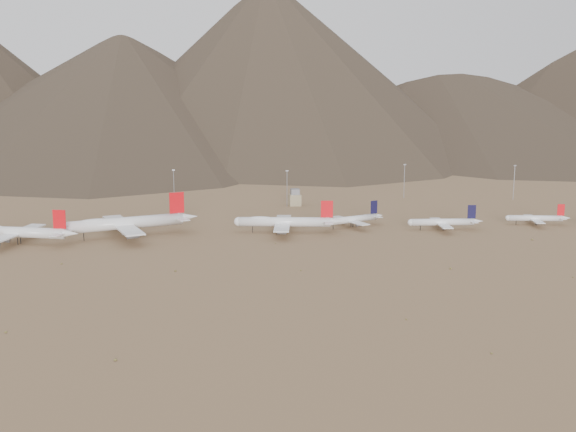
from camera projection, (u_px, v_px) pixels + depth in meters
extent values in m
plane|color=#A17A53|center=(278.00, 245.00, 389.40)|extent=(3000.00, 3000.00, 0.00)
cylinder|color=white|center=(17.00, 232.00, 389.45)|extent=(53.88, 24.10, 5.71)
cone|color=white|center=(70.00, 233.00, 383.85)|extent=(11.09, 8.20, 5.14)
cube|color=white|center=(15.00, 233.00, 389.80)|extent=(25.48, 50.62, 0.71)
cube|color=white|center=(62.00, 233.00, 384.61)|extent=(11.20, 19.78, 0.34)
cube|color=red|center=(59.00, 219.00, 383.45)|extent=(6.93, 2.92, 10.12)
cylinder|color=black|center=(21.00, 240.00, 391.51)|extent=(0.46, 0.46, 3.87)
cylinder|color=black|center=(18.00, 241.00, 388.76)|extent=(0.46, 0.46, 3.87)
cylinder|color=slate|center=(25.00, 232.00, 399.85)|extent=(6.07, 4.29, 2.57)
cylinder|color=slate|center=(5.00, 240.00, 380.28)|extent=(6.07, 4.29, 2.57)
cylinder|color=slate|center=(34.00, 229.00, 408.65)|extent=(6.07, 4.29, 2.57)
cylinder|color=white|center=(125.00, 223.00, 406.88)|extent=(65.36, 24.96, 6.83)
sphere|color=white|center=(65.00, 228.00, 392.89)|extent=(6.69, 6.69, 6.69)
cone|color=white|center=(188.00, 217.00, 422.46)|extent=(13.13, 9.21, 6.15)
cube|color=white|center=(123.00, 225.00, 406.51)|extent=(27.02, 61.12, 0.85)
cube|color=white|center=(179.00, 217.00, 420.19)|extent=(12.12, 23.76, 0.41)
cube|color=red|center=(177.00, 203.00, 418.00)|extent=(8.42, 2.98, 12.11)
cylinder|color=black|center=(84.00, 237.00, 398.15)|extent=(0.44, 0.44, 4.63)
cylinder|color=black|center=(127.00, 232.00, 410.02)|extent=(0.55, 0.55, 4.63)
cylinder|color=black|center=(129.00, 233.00, 406.99)|extent=(0.55, 0.55, 4.63)
ellipsoid|color=white|center=(94.00, 222.00, 399.26)|extent=(21.73, 10.81, 4.10)
cylinder|color=slate|center=(118.00, 224.00, 417.57)|extent=(7.20, 4.79, 3.07)
cylinder|color=slate|center=(128.00, 232.00, 396.09)|extent=(7.20, 4.79, 3.07)
cylinder|color=slate|center=(114.00, 221.00, 427.23)|extent=(7.20, 4.79, 3.07)
cylinder|color=slate|center=(133.00, 236.00, 386.42)|extent=(7.20, 4.79, 3.07)
cylinder|color=white|center=(285.00, 222.00, 418.53)|extent=(53.48, 15.61, 5.52)
sphere|color=white|center=(239.00, 222.00, 419.28)|extent=(5.41, 5.41, 5.41)
cone|color=white|center=(336.00, 221.00, 417.61)|extent=(10.38, 6.71, 4.97)
cube|color=white|center=(283.00, 223.00, 418.71)|extent=(17.73, 49.69, 0.69)
cube|color=white|center=(329.00, 221.00, 417.71)|extent=(8.27, 19.18, 0.33)
cube|color=red|center=(327.00, 209.00, 416.42)|extent=(6.91, 1.81, 9.79)
cylinder|color=black|center=(252.00, 229.00, 419.91)|extent=(0.36, 0.36, 3.74)
cylinder|color=black|center=(286.00, 229.00, 420.71)|extent=(0.45, 0.45, 3.74)
cylinder|color=black|center=(286.00, 230.00, 418.00)|extent=(0.45, 0.45, 3.74)
ellipsoid|color=white|center=(261.00, 219.00, 418.64)|extent=(17.57, 7.33, 3.31)
cylinder|color=slate|center=(283.00, 222.00, 428.58)|extent=(5.72, 3.46, 2.48)
cylinder|color=slate|center=(282.00, 229.00, 409.35)|extent=(5.72, 3.46, 2.48)
cylinder|color=slate|center=(284.00, 219.00, 437.24)|extent=(5.72, 3.46, 2.48)
cylinder|color=slate|center=(281.00, 232.00, 400.69)|extent=(5.72, 3.46, 2.48)
cylinder|color=white|center=(351.00, 219.00, 434.52)|extent=(36.23, 17.53, 4.06)
sphere|color=white|center=(325.00, 223.00, 425.07)|extent=(3.98, 3.98, 3.98)
cone|color=white|center=(379.00, 216.00, 445.05)|extent=(7.60, 5.87, 3.65)
cube|color=white|center=(350.00, 221.00, 434.26)|extent=(17.35, 31.97, 0.51)
cube|color=white|center=(375.00, 216.00, 443.52)|extent=(7.61, 12.55, 0.24)
cube|color=#131133|center=(374.00, 207.00, 442.10)|extent=(4.65, 2.13, 8.01)
cylinder|color=black|center=(333.00, 227.00, 428.54)|extent=(0.43, 0.43, 2.78)
cylinder|color=black|center=(351.00, 225.00, 436.39)|extent=(0.53, 0.53, 2.78)
cylinder|color=black|center=(353.00, 225.00, 434.68)|extent=(0.53, 0.53, 2.78)
cylinder|color=slate|center=(341.00, 220.00, 442.00)|extent=(4.15, 3.07, 1.83)
cylinder|color=slate|center=(359.00, 225.00, 426.89)|extent=(4.15, 3.07, 1.83)
cylinder|color=white|center=(442.00, 222.00, 426.46)|extent=(37.80, 8.27, 4.08)
sphere|color=white|center=(411.00, 222.00, 425.51)|extent=(4.00, 4.00, 4.00)
cone|color=white|center=(478.00, 221.00, 427.46)|extent=(7.13, 4.41, 3.67)
cube|color=white|center=(441.00, 223.00, 426.53)|extent=(9.58, 32.68, 0.51)
cube|color=white|center=(473.00, 221.00, 427.29)|extent=(4.73, 12.54, 0.24)
cube|color=#131133|center=(472.00, 212.00, 426.20)|extent=(4.90, 0.91, 8.05)
cylinder|color=black|center=(420.00, 228.00, 426.43)|extent=(0.43, 0.43, 2.79)
cylinder|color=black|center=(443.00, 227.00, 428.13)|extent=(0.54, 0.54, 2.79)
cylinder|color=black|center=(444.00, 228.00, 426.13)|extent=(0.54, 0.54, 2.79)
cylinder|color=slate|center=(437.00, 222.00, 435.57)|extent=(3.94, 2.25, 1.84)
cylinder|color=slate|center=(445.00, 228.00, 417.87)|extent=(3.94, 2.25, 1.84)
cylinder|color=white|center=(535.00, 218.00, 441.55)|extent=(32.89, 10.28, 3.57)
sphere|color=white|center=(508.00, 218.00, 442.26)|extent=(3.50, 3.50, 3.50)
cone|color=white|center=(566.00, 218.00, 440.69)|extent=(6.45, 4.36, 3.21)
cube|color=white|center=(534.00, 219.00, 441.67)|extent=(10.96, 28.64, 0.45)
cube|color=white|center=(561.00, 218.00, 440.79)|extent=(5.11, 11.08, 0.21)
cube|color=red|center=(561.00, 210.00, 439.90)|extent=(4.25, 1.20, 7.04)
cylinder|color=black|center=(516.00, 223.00, 442.61)|extent=(0.38, 0.38, 2.44)
cylinder|color=black|center=(536.00, 223.00, 442.95)|extent=(0.47, 0.47, 2.44)
cylinder|color=black|center=(537.00, 223.00, 441.20)|extent=(0.47, 0.47, 2.44)
cylinder|color=slate|center=(530.00, 218.00, 449.58)|extent=(3.55, 2.25, 1.61)
cylinder|color=slate|center=(538.00, 223.00, 434.10)|extent=(3.55, 2.25, 1.61)
cube|color=tan|center=(295.00, 200.00, 509.80)|extent=(8.00, 8.00, 8.00)
cube|color=slate|center=(295.00, 192.00, 508.69)|extent=(6.00, 6.00, 4.00)
cylinder|color=gray|center=(174.00, 188.00, 508.47)|extent=(0.50, 0.50, 25.00)
cube|color=gray|center=(173.00, 170.00, 506.09)|extent=(2.00, 0.60, 0.80)
cylinder|color=gray|center=(287.00, 189.00, 504.55)|extent=(0.50, 0.50, 25.00)
cube|color=gray|center=(287.00, 171.00, 502.18)|extent=(2.00, 0.60, 0.80)
cylinder|color=gray|center=(404.00, 181.00, 541.89)|extent=(0.50, 0.50, 25.00)
cube|color=gray|center=(405.00, 165.00, 539.52)|extent=(2.00, 0.60, 0.80)
cylinder|color=gray|center=(514.00, 183.00, 534.86)|extent=(0.50, 0.50, 25.00)
cube|color=gray|center=(515.00, 166.00, 532.48)|extent=(2.00, 0.60, 0.80)
ellipsoid|color=olive|center=(301.00, 270.00, 335.91)|extent=(0.78, 0.78, 0.63)
ellipsoid|color=olive|center=(62.00, 264.00, 347.74)|extent=(0.94, 0.94, 0.73)
ellipsoid|color=olive|center=(451.00, 268.00, 338.79)|extent=(1.03, 1.03, 0.88)
ellipsoid|color=olive|center=(492.00, 353.00, 234.08)|extent=(0.85, 0.85, 0.44)
ellipsoid|color=olive|center=(6.00, 332.00, 253.38)|extent=(1.02, 1.02, 0.64)
ellipsoid|color=olive|center=(573.00, 277.00, 324.30)|extent=(0.67, 0.67, 0.51)
ellipsoid|color=olive|center=(532.00, 240.00, 399.98)|extent=(1.00, 1.00, 0.79)
ellipsoid|color=olive|center=(406.00, 319.00, 267.12)|extent=(0.72, 0.72, 0.52)
ellipsoid|color=olive|center=(275.00, 244.00, 391.29)|extent=(0.69, 0.69, 0.37)
ellipsoid|color=olive|center=(175.00, 271.00, 334.63)|extent=(0.97, 0.97, 0.72)
ellipsoid|color=olive|center=(115.00, 360.00, 228.20)|extent=(1.09, 1.09, 0.71)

